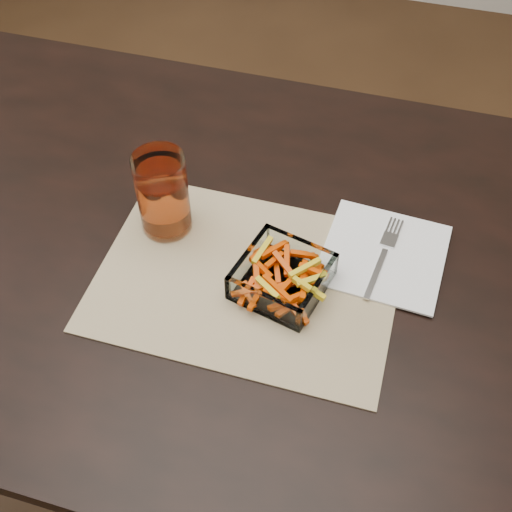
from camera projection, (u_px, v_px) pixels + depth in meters
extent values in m
plane|color=#331E0F|center=(217.00, 432.00, 1.61)|extent=(4.50, 4.50, 0.00)
cube|color=black|center=(196.00, 242.00, 1.05)|extent=(1.60, 0.90, 0.03)
cube|color=tan|center=(247.00, 278.00, 0.98)|extent=(0.45, 0.33, 0.00)
cube|color=white|center=(282.00, 285.00, 0.96)|extent=(0.15, 0.15, 0.01)
cube|color=white|center=(300.00, 250.00, 0.98)|extent=(0.12, 0.04, 0.05)
cube|color=white|center=(263.00, 304.00, 0.91)|extent=(0.12, 0.04, 0.05)
cube|color=white|center=(248.00, 261.00, 0.97)|extent=(0.04, 0.12, 0.05)
cube|color=white|center=(317.00, 292.00, 0.93)|extent=(0.04, 0.12, 0.05)
cylinder|color=white|center=(163.00, 194.00, 0.99)|extent=(0.08, 0.08, 0.14)
cylinder|color=#C1481B|center=(164.00, 201.00, 1.00)|extent=(0.07, 0.07, 0.09)
cube|color=white|center=(384.00, 254.00, 1.00)|extent=(0.20, 0.20, 0.00)
cube|color=silver|center=(376.00, 273.00, 0.97)|extent=(0.02, 0.10, 0.00)
cube|color=silver|center=(389.00, 240.00, 1.02)|extent=(0.03, 0.03, 0.00)
cube|color=silver|center=(389.00, 224.00, 1.04)|extent=(0.01, 0.03, 0.00)
cube|color=silver|center=(393.00, 226.00, 1.04)|extent=(0.01, 0.03, 0.00)
cube|color=silver|center=(396.00, 227.00, 1.03)|extent=(0.01, 0.03, 0.00)
cube|color=silver|center=(400.00, 228.00, 1.03)|extent=(0.01, 0.03, 0.00)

